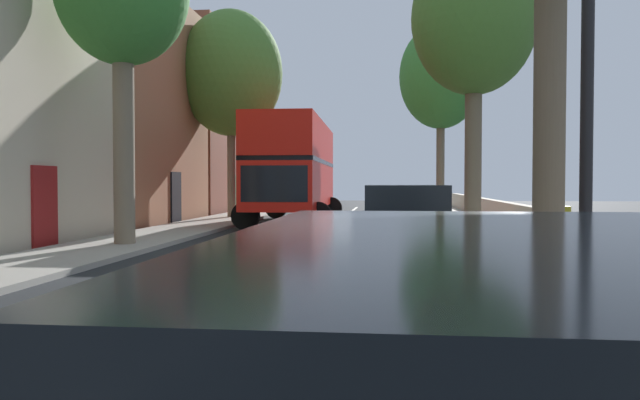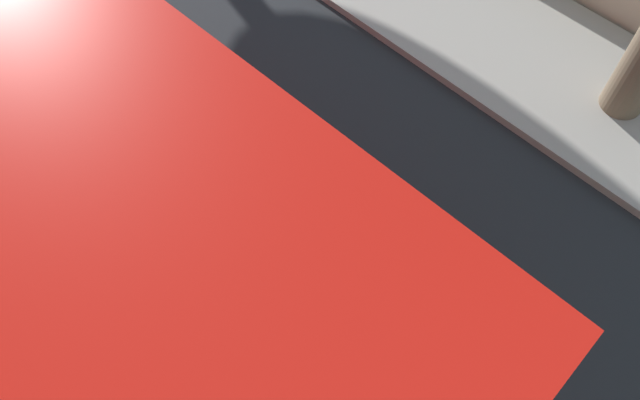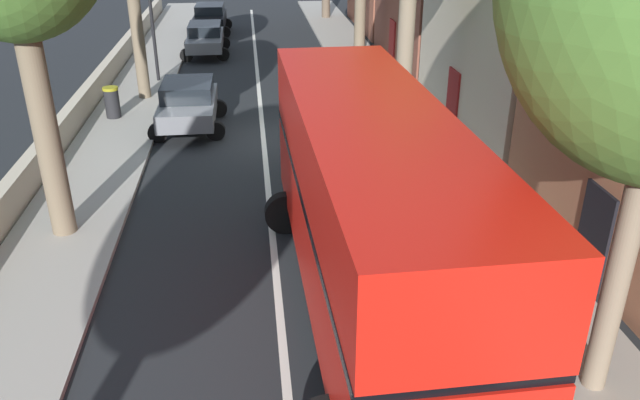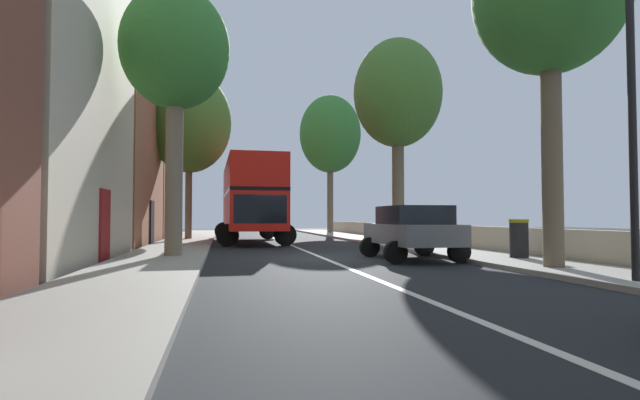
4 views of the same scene
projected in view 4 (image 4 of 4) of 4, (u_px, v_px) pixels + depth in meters
ground_plane at (323, 258)px, 15.29m from camera, size 84.00×84.00×0.00m
road_centre_line at (323, 258)px, 15.29m from camera, size 0.16×54.00×0.01m
sidewalk_left at (161, 259)px, 14.33m from camera, size 2.60×60.00×0.12m
sidewalk_right at (466, 254)px, 16.26m from camera, size 2.60×60.00×0.12m
terraced_houses_left at (38, 100)px, 14.30m from camera, size 4.07×47.62×10.02m
boundary_wall_right at (507, 241)px, 16.58m from camera, size 0.36×54.00×0.95m
double_decker_bus at (251, 197)px, 24.96m from camera, size 3.73×10.14×4.06m
parked_car_grey_right_1 at (412, 229)px, 14.64m from camera, size 2.53×3.94×1.62m
street_tree_right_1 at (398, 95)px, 22.73m from camera, size 4.12×4.12×9.55m
street_tree_left_2 at (175, 52)px, 15.09m from camera, size 3.35×3.35×8.35m
street_tree_right_5 at (330, 134)px, 37.87m from camera, size 4.78×4.78×10.73m
street_tree_left_6 at (189, 122)px, 27.02m from camera, size 4.64×4.64×9.32m
lamppost_right at (631, 81)px, 8.98m from camera, size 0.32×0.32×6.31m
litter_bin_right at (519, 238)px, 14.01m from camera, size 0.55×0.55×1.11m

